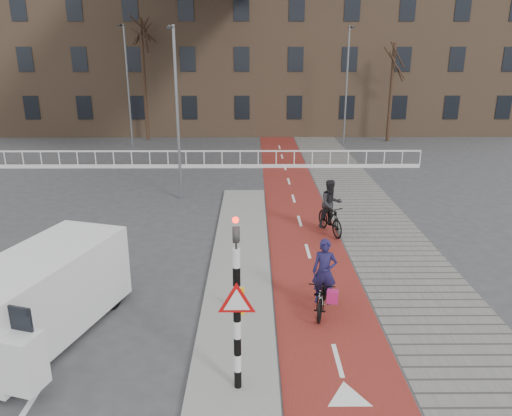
{
  "coord_description": "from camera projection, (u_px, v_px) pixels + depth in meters",
  "views": [
    {
      "loc": [
        -0.31,
        -10.12,
        6.35
      ],
      "look_at": [
        -0.2,
        5.0,
        1.5
      ],
      "focal_mm": 35.0,
      "sensor_mm": 36.0,
      "label": 1
    }
  ],
  "objects": [
    {
      "name": "cyclist_far",
      "position": [
        330.0,
        212.0,
        17.68
      ],
      "size": [
        1.06,
        1.91,
        1.97
      ],
      "rotation": [
        0.0,
        0.0,
        0.31
      ],
      "color": "black",
      "rests_on": "bike_lane"
    },
    {
      "name": "townhouse_row",
      "position": [
        219.0,
        29.0,
        39.64
      ],
      "size": [
        46.0,
        10.0,
        15.9
      ],
      "color": "#7F6047",
      "rests_on": "ground"
    },
    {
      "name": "streetlight_near",
      "position": [
        178.0,
        116.0,
        20.96
      ],
      "size": [
        0.12,
        0.12,
        7.26
      ],
      "primitive_type": "cylinder",
      "color": "slate",
      "rests_on": "ground"
    },
    {
      "name": "bollard",
      "position": [
        242.0,
        301.0,
        12.17
      ],
      "size": [
        0.12,
        0.12,
        0.7
      ],
      "primitive_type": "cylinder",
      "color": "yellow",
      "rests_on": "curb_island"
    },
    {
      "name": "tree_mid",
      "position": [
        144.0,
        82.0,
        34.9
      ],
      "size": [
        0.24,
        0.24,
        8.24
      ],
      "primitive_type": "cylinder",
      "color": "black",
      "rests_on": "ground"
    },
    {
      "name": "van",
      "position": [
        41.0,
        295.0,
        11.26
      ],
      "size": [
        3.08,
        4.93,
        1.97
      ],
      "rotation": [
        0.0,
        0.0,
        -0.29
      ],
      "color": "silver",
      "rests_on": "ground"
    },
    {
      "name": "ground",
      "position": [
        266.0,
        335.0,
        11.58
      ],
      "size": [
        120.0,
        120.0,
        0.0
      ],
      "primitive_type": "plane",
      "color": "#38383A",
      "rests_on": "ground"
    },
    {
      "name": "streetlight_right",
      "position": [
        346.0,
        87.0,
        33.41
      ],
      "size": [
        0.12,
        0.12,
        7.76
      ],
      "primitive_type": "cylinder",
      "color": "slate",
      "rests_on": "ground"
    },
    {
      "name": "tree_right",
      "position": [
        391.0,
        93.0,
        34.71
      ],
      "size": [
        0.25,
        0.25,
        6.7
      ],
      "primitive_type": "cylinder",
      "color": "black",
      "rests_on": "ground"
    },
    {
      "name": "cyclist_near",
      "position": [
        324.0,
        288.0,
        12.45
      ],
      "size": [
        1.07,
        1.93,
        1.91
      ],
      "rotation": [
        0.0,
        0.0,
        -0.25
      ],
      "color": "black",
      "rests_on": "bike_lane"
    },
    {
      "name": "bike_lane",
      "position": [
        295.0,
        205.0,
        21.11
      ],
      "size": [
        2.5,
        60.0,
        0.01
      ],
      "primitive_type": "cube",
      "color": "maroon",
      "rests_on": "ground"
    },
    {
      "name": "sidewalk",
      "position": [
        361.0,
        205.0,
        21.13
      ],
      "size": [
        3.0,
        60.0,
        0.01
      ],
      "primitive_type": "cube",
      "color": "slate",
      "rests_on": "ground"
    },
    {
      "name": "traffic_signal",
      "position": [
        237.0,
        301.0,
        9.04
      ],
      "size": [
        0.8,
        0.8,
        3.68
      ],
      "color": "black",
      "rests_on": "curb_island"
    },
    {
      "name": "curb_island",
      "position": [
        240.0,
        262.0,
        15.36
      ],
      "size": [
        1.8,
        16.0,
        0.12
      ],
      "primitive_type": "cube",
      "color": "gray",
      "rests_on": "ground"
    },
    {
      "name": "railing",
      "position": [
        168.0,
        163.0,
        27.64
      ],
      "size": [
        28.0,
        0.1,
        0.99
      ],
      "color": "silver",
      "rests_on": "ground"
    },
    {
      "name": "streetlight_left",
      "position": [
        128.0,
        87.0,
        32.6
      ],
      "size": [
        0.12,
        0.12,
        7.83
      ],
      "primitive_type": "cylinder",
      "color": "slate",
      "rests_on": "ground"
    }
  ]
}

